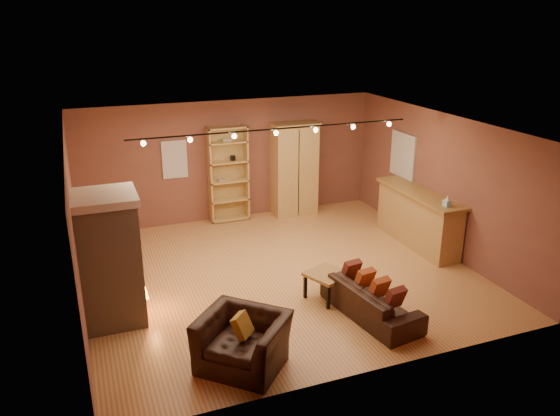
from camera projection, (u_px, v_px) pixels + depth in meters
name	position (u px, v px, depth m)	size (l,w,h in m)	color
floor	(280.00, 273.00, 10.32)	(7.00, 7.00, 0.00)	#A76F3B
ceiling	(280.00, 126.00, 9.38)	(7.00, 7.00, 0.00)	#56311B
back_wall	(230.00, 160.00, 12.71)	(7.00, 0.02, 2.80)	brown
left_wall	(75.00, 229.00, 8.68)	(0.02, 6.50, 2.80)	brown
right_wall	(442.00, 183.00, 11.03)	(0.02, 6.50, 2.80)	brown
fireplace	(110.00, 259.00, 8.42)	(1.01, 0.98, 2.12)	tan
back_window	(175.00, 159.00, 12.21)	(0.56, 0.04, 0.86)	beige
bookcase	(227.00, 173.00, 12.66)	(0.92, 0.36, 2.24)	tan
armoire	(294.00, 169.00, 13.06)	(1.10, 0.63, 2.23)	tan
bar_counter	(418.00, 218.00, 11.43)	(0.65, 2.44, 1.17)	tan
tissue_box	(447.00, 202.00, 10.37)	(0.13, 0.13, 0.21)	#87C2D9
right_window	(403.00, 155.00, 12.16)	(0.05, 0.90, 1.00)	beige
loveseat	(371.00, 295.00, 8.75)	(0.82, 1.92, 0.77)	black
armchair	(242.00, 333.00, 7.47)	(1.35, 1.33, 1.01)	black
coffee_table	(327.00, 277.00, 9.29)	(0.83, 0.83, 0.48)	olive
track_rail	(276.00, 131.00, 9.60)	(5.20, 0.09, 0.13)	black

